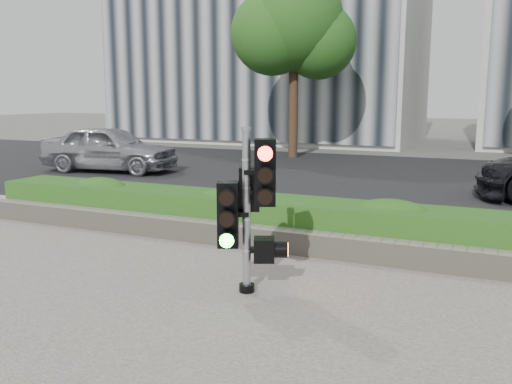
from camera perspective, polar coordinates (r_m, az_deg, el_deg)
ground at (r=6.73m, az=-3.13°, el=-10.57°), size 120.00×120.00×0.00m
road at (r=16.03m, az=13.44°, el=1.24°), size 60.00×13.00×0.02m
curb at (r=9.49m, az=5.61°, el=-4.11°), size 60.00×0.25×0.12m
stone_wall at (r=8.32m, az=2.88°, el=-5.09°), size 12.00×0.32×0.34m
hedge at (r=8.87m, az=4.41°, el=-3.03°), size 12.00×1.00×0.68m
building_left at (r=31.40m, az=1.59°, el=19.35°), size 16.00×9.00×15.00m
tree_left at (r=21.64m, az=4.06°, el=17.04°), size 4.61×4.03×7.34m
traffic_signal at (r=6.41m, az=-0.75°, el=-1.10°), size 0.72×0.65×1.99m
car_silver at (r=17.89m, az=-15.18°, el=4.45°), size 4.52×2.32×1.47m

